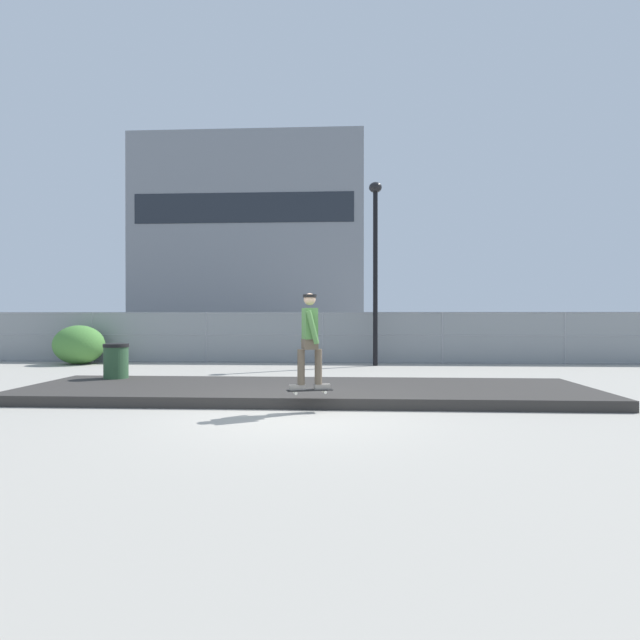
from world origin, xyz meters
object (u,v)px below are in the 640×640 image
skateboard (310,390)px  parked_car_far (553,337)px  parked_car_mid (404,337)px  shrub_left (79,345)px  skater (310,335)px  parked_car_near (253,336)px  trash_bin (116,365)px  street_lamp (375,250)px

skateboard → parked_car_far: parked_car_far is taller
parked_car_mid → shrub_left: bearing=-160.5°
parked_car_far → skater: bearing=-126.4°
skater → parked_car_near: (-3.44, 12.92, -0.51)m
shrub_left → trash_bin: bearing=-54.6°
parked_car_mid → skater: bearing=-103.8°
parked_car_mid → parked_car_near: bearing=177.9°
parked_car_mid → parked_car_far: size_ratio=1.01×
street_lamp → parked_car_far: (7.60, 4.03, -3.12)m
skater → shrub_left: (-8.80, 8.48, -0.66)m
skateboard → parked_car_mid: parked_car_mid is taller
shrub_left → street_lamp: bearing=0.1°
skateboard → parked_car_far: bearing=53.6°
street_lamp → shrub_left: street_lamp is taller
skater → trash_bin: 5.70m
parked_car_mid → parked_car_far: bearing=-1.5°
skater → parked_car_far: skater is taller
skateboard → shrub_left: size_ratio=0.46×
street_lamp → parked_car_far: bearing=27.9°
skateboard → parked_car_near: (-3.44, 12.92, 0.46)m
parked_car_mid → parked_car_far: (6.13, -0.16, 0.00)m
skateboard → shrub_left: bearing=136.1°
shrub_left → parked_car_mid: bearing=19.5°
parked_car_near → trash_bin: (-1.39, -10.02, -0.32)m
skater → parked_car_mid: (3.11, 12.68, -0.51)m
parked_car_far → trash_bin: size_ratio=4.27×
skateboard → parked_car_far: 15.57m
street_lamp → parked_car_near: size_ratio=1.41×
skateboard → shrub_left: (-8.80, 8.48, 0.31)m
skater → trash_bin: size_ratio=1.64×
skater → street_lamp: 9.04m
parked_car_near → parked_car_far: same height
street_lamp → trash_bin: 9.22m
trash_bin → parked_car_mid: bearing=50.9°
parked_car_near → parked_car_far: size_ratio=1.01×
parked_car_far → street_lamp: bearing=-152.1°
parked_car_near → trash_bin: bearing=-97.9°
street_lamp → parked_car_near: street_lamp is taller
street_lamp → parked_car_mid: street_lamp is taller
parked_car_mid → trash_bin: 12.61m
parked_car_mid → trash_bin: parked_car_mid is taller
shrub_left → trash_bin: size_ratio=1.73×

